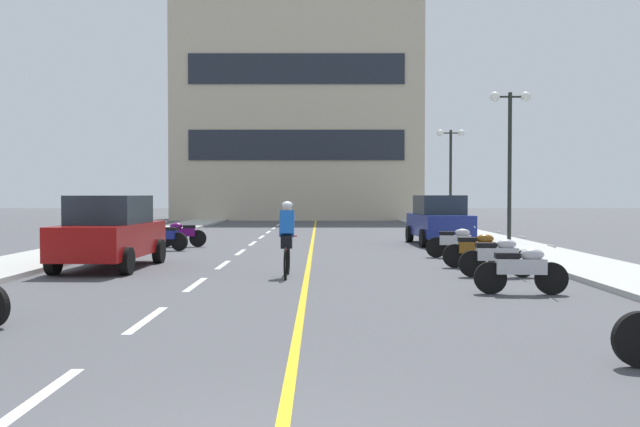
{
  "coord_description": "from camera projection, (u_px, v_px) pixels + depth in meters",
  "views": [
    {
      "loc": [
        0.55,
        -4.15,
        1.84
      ],
      "look_at": [
        0.44,
        17.54,
        1.25
      ],
      "focal_mm": 38.97,
      "sensor_mm": 36.0,
      "label": 1
    }
  ],
  "objects": [
    {
      "name": "centre_line_yellow",
      "position": [
        316.0,
        240.0,
        28.19
      ],
      "size": [
        0.12,
        66.0,
        0.01
      ],
      "primitive_type": "cube",
      "color": "gold",
      "rests_on": "ground"
    },
    {
      "name": "motorcycle_6",
      "position": [
        167.0,
        236.0,
        22.95
      ],
      "size": [
        1.65,
        0.78,
        0.92
      ],
      "color": "black",
      "rests_on": "ground"
    },
    {
      "name": "lane_dash_3",
      "position": [
        226.0,
        265.0,
        18.2
      ],
      "size": [
        0.14,
        2.2,
        0.01
      ],
      "primitive_type": "cube",
      "color": "silver",
      "rests_on": "ground"
    },
    {
      "name": "motorcycle_5",
      "position": [
        459.0,
        242.0,
        20.15
      ],
      "size": [
        1.69,
        0.61,
        0.92
      ],
      "color": "black",
      "rests_on": "ground"
    },
    {
      "name": "lane_dash_2",
      "position": [
        199.0,
        284.0,
        14.2
      ],
      "size": [
        0.14,
        2.2,
        0.01
      ],
      "primitive_type": "cube",
      "color": "silver",
      "rests_on": "ground"
    },
    {
      "name": "lane_dash_8",
      "position": [
        277.0,
        228.0,
        38.19
      ],
      "size": [
        0.14,
        2.2,
        0.01
      ],
      "primitive_type": "cube",
      "color": "silver",
      "rests_on": "ground"
    },
    {
      "name": "lane_dash_7",
      "position": [
        272.0,
        232.0,
        34.19
      ],
      "size": [
        0.14,
        2.2,
        0.01
      ],
      "primitive_type": "cube",
      "color": "silver",
      "rests_on": "ground"
    },
    {
      "name": "lane_dash_4",
      "position": [
        244.0,
        252.0,
        22.2
      ],
      "size": [
        0.14,
        2.2,
        0.01
      ],
      "primitive_type": "cube",
      "color": "silver",
      "rests_on": "ground"
    },
    {
      "name": "lane_dash_1",
      "position": [
        150.0,
        319.0,
        10.2
      ],
      "size": [
        0.14,
        2.2,
        0.01
      ],
      "primitive_type": "cube",
      "color": "silver",
      "rests_on": "ground"
    },
    {
      "name": "ground_plane",
      "position": [
        308.0,
        245.0,
        25.19
      ],
      "size": [
        140.0,
        140.0,
        0.0
      ],
      "primitive_type": "plane",
      "color": "#47474C"
    },
    {
      "name": "parked_car_mid",
      "position": [
        442.0,
        220.0,
        25.6
      ],
      "size": [
        2.08,
        4.28,
        1.82
      ],
      "color": "black",
      "rests_on": "ground"
    },
    {
      "name": "curb_right",
      "position": [
        487.0,
        239.0,
        28.15
      ],
      "size": [
        2.4,
        72.0,
        0.12
      ],
      "primitive_type": "cube",
      "color": "#A8A8A3",
      "rests_on": "ground"
    },
    {
      "name": "lane_dash_5",
      "position": [
        256.0,
        243.0,
        26.2
      ],
      "size": [
        0.14,
        2.2,
        0.01
      ],
      "primitive_type": "cube",
      "color": "silver",
      "rests_on": "ground"
    },
    {
      "name": "lane_dash_11",
      "position": [
        288.0,
        220.0,
        50.19
      ],
      "size": [
        0.14,
        2.2,
        0.01
      ],
      "primitive_type": "cube",
      "color": "silver",
      "rests_on": "ground"
    },
    {
      "name": "curb_left",
      "position": [
        133.0,
        238.0,
        28.22
      ],
      "size": [
        2.4,
        72.0,
        0.12
      ],
      "primitive_type": "cube",
      "color": "#A8A8A3",
      "rests_on": "ground"
    },
    {
      "name": "motorcycle_4",
      "position": [
        481.0,
        249.0,
        17.36
      ],
      "size": [
        1.7,
        0.6,
        0.92
      ],
      "color": "black",
      "rests_on": "ground"
    },
    {
      "name": "motorcycle_2",
      "position": [
        525.0,
        269.0,
        12.75
      ],
      "size": [
        1.7,
        0.6,
        0.92
      ],
      "color": "black",
      "rests_on": "ground"
    },
    {
      "name": "cyclist_rider",
      "position": [
        290.0,
        237.0,
        15.53
      ],
      "size": [
        0.42,
        1.77,
        1.71
      ],
      "color": "black",
      "rests_on": "ground"
    },
    {
      "name": "street_lamp_far",
      "position": [
        454.0,
        156.0,
        36.21
      ],
      "size": [
        1.46,
        0.36,
        5.13
      ],
      "color": "black",
      "rests_on": "curb_right"
    },
    {
      "name": "motorcycle_3",
      "position": [
        501.0,
        256.0,
        15.4
      ],
      "size": [
        1.7,
        0.6,
        0.92
      ],
      "color": "black",
      "rests_on": "ground"
    },
    {
      "name": "street_lamp_mid",
      "position": [
        513.0,
        133.0,
        24.63
      ],
      "size": [
        1.46,
        0.36,
        5.38
      ],
      "color": "black",
      "rests_on": "curb_right"
    },
    {
      "name": "motorcycle_7",
      "position": [
        185.0,
        234.0,
        24.39
      ],
      "size": [
        1.7,
        0.6,
        0.92
      ],
      "color": "black",
      "rests_on": "ground"
    },
    {
      "name": "lane_dash_9",
      "position": [
        281.0,
        225.0,
        42.19
      ],
      "size": [
        0.14,
        2.2,
        0.01
      ],
      "primitive_type": "cube",
      "color": "silver",
      "rests_on": "ground"
    },
    {
      "name": "lane_dash_10",
      "position": [
        285.0,
        222.0,
        46.19
      ],
      "size": [
        0.14,
        2.2,
        0.01
      ],
      "primitive_type": "cube",
      "color": "silver",
      "rests_on": "ground"
    },
    {
      "name": "office_building",
      "position": [
        301.0,
        102.0,
        52.85
      ],
      "size": [
        18.17,
        7.93,
        17.88
      ],
      "color": "#BCAD93",
      "rests_on": "ground"
    },
    {
      "name": "lane_dash_6",
      "position": [
        265.0,
        237.0,
        30.2
      ],
      "size": [
        0.14,
        2.2,
        0.01
      ],
      "primitive_type": "cube",
      "color": "silver",
      "rests_on": "ground"
    },
    {
      "name": "parked_car_near",
      "position": [
        114.0,
        232.0,
        17.29
      ],
      "size": [
        2.03,
        4.25,
        1.82
      ],
      "color": "black",
      "rests_on": "ground"
    },
    {
      "name": "lane_dash_0",
      "position": [
        39.0,
        400.0,
        6.2
      ],
      "size": [
        0.14,
        2.2,
        0.01
      ],
      "primitive_type": "cube",
      "color": "silver",
      "rests_on": "ground"
    }
  ]
}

